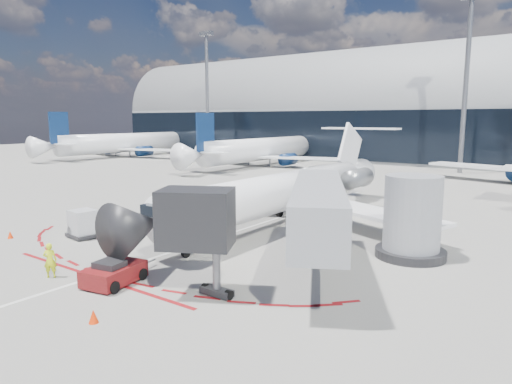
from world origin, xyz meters
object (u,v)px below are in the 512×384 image
Objects in this scene: pushback_tug at (114,273)px; uld_container at (83,224)px; ramp_worker at (50,260)px; regional_jet at (287,190)px.

uld_container is (-9.05, 4.39, 0.40)m from pushback_tug.
ramp_worker is (-3.35, -1.31, 0.37)m from pushback_tug.
pushback_tug is 3.62m from ramp_worker.
regional_jet is 16.40m from pushback_tug.
regional_jet reaches higher than ramp_worker.
ramp_worker is (-3.20, -17.58, -1.66)m from regional_jet.
regional_jet is at bearing 60.58° from uld_container.
regional_jet is 13.85× the size of uld_container.
uld_container is (-8.89, -11.88, -1.63)m from regional_jet.
regional_jet is 16.99× the size of ramp_worker.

